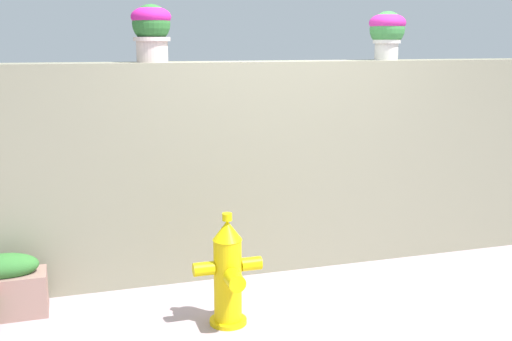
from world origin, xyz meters
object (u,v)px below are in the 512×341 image
Objects in this scene: potted_plant_1 at (151,28)px; planter_box at (5,287)px; fire_hydrant at (228,275)px; potted_plant_2 at (387,30)px.

potted_plant_1 is 0.78× the size of planter_box.
fire_hydrant is 1.41× the size of planter_box.
potted_plant_2 is (1.99, -0.02, -0.01)m from potted_plant_1.
potted_plant_2 is at bearing 7.02° from planter_box.
potted_plant_1 is 0.55× the size of fire_hydrant.
potted_plant_2 is 2.54m from fire_hydrant.
planter_box is (-1.46, 0.60, -0.14)m from fire_hydrant.
planter_box is at bearing 157.81° from fire_hydrant.
planter_box is at bearing -160.40° from potted_plant_1.
potted_plant_1 reaches higher than planter_box.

